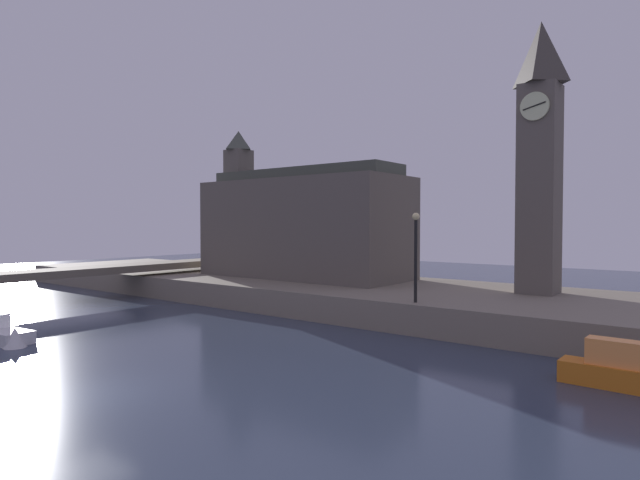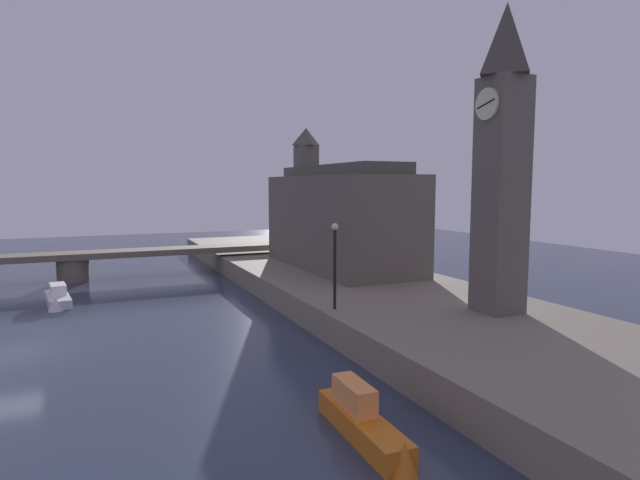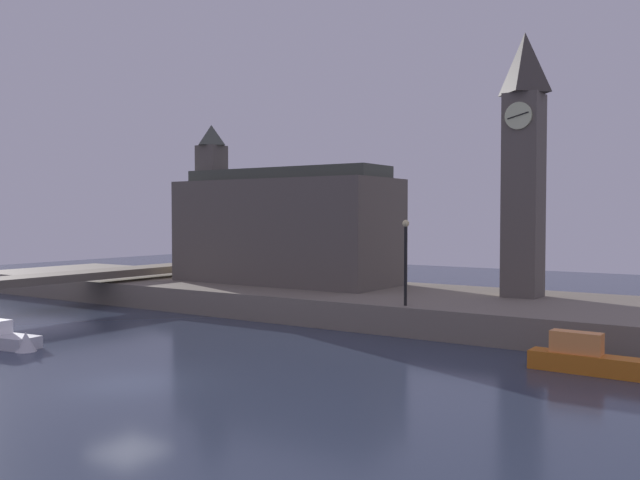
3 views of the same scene
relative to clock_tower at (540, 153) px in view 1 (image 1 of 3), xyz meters
The scene contains 5 objects.
ground_plane 24.88m from the clock_tower, 108.56° to the right, with size 120.00×120.00×0.00m, color #2D384C.
far_embankment 11.34m from the clock_tower, 165.32° to the right, with size 70.00×12.00×1.50m, color slate.
clock_tower is the anchor object (origin of this frame).
parliament_hall 16.77m from the clock_tower, behind, with size 15.31×6.37×11.18m.
streetlamp 9.46m from the clock_tower, 117.64° to the right, with size 0.36×0.36×4.36m.
Camera 1 is at (15.74, -8.26, 5.32)m, focal length 29.76 mm.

